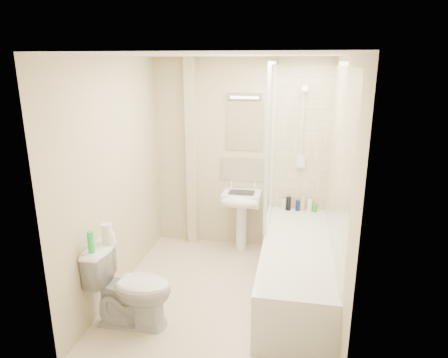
# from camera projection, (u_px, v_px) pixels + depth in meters

# --- Properties ---
(floor) EXTENTS (2.50, 2.50, 0.00)m
(floor) POSITION_uv_depth(u_px,v_px,m) (222.00, 294.00, 4.18)
(floor) COLOR beige
(floor) RESTS_ON ground
(wall_back) EXTENTS (2.20, 0.02, 2.40)m
(wall_back) POSITION_uv_depth(u_px,v_px,m) (240.00, 156.00, 5.02)
(wall_back) COLOR beige
(wall_back) RESTS_ON ground
(wall_left) EXTENTS (0.02, 2.50, 2.40)m
(wall_left) POSITION_uv_depth(u_px,v_px,m) (115.00, 179.00, 4.04)
(wall_left) COLOR beige
(wall_left) RESTS_ON ground
(wall_right) EXTENTS (0.02, 2.50, 2.40)m
(wall_right) POSITION_uv_depth(u_px,v_px,m) (340.00, 191.00, 3.65)
(wall_right) COLOR beige
(wall_right) RESTS_ON ground
(ceiling) EXTENTS (2.20, 2.50, 0.02)m
(ceiling) POSITION_uv_depth(u_px,v_px,m) (222.00, 55.00, 3.51)
(ceiling) COLOR white
(ceiling) RESTS_ON wall_back
(tile_back) EXTENTS (0.70, 0.01, 1.75)m
(tile_back) POSITION_uv_depth(u_px,v_px,m) (302.00, 140.00, 4.82)
(tile_back) COLOR beige
(tile_back) RESTS_ON wall_back
(tile_right) EXTENTS (0.01, 2.10, 1.75)m
(tile_right) POSITION_uv_depth(u_px,v_px,m) (338.00, 162.00, 3.78)
(tile_right) COLOR beige
(tile_right) RESTS_ON wall_right
(pipe_boxing) EXTENTS (0.12, 0.12, 2.40)m
(pipe_boxing) POSITION_uv_depth(u_px,v_px,m) (191.00, 155.00, 5.08)
(pipe_boxing) COLOR beige
(pipe_boxing) RESTS_ON ground
(splashback) EXTENTS (0.60, 0.02, 0.30)m
(splashback) POSITION_uv_depth(u_px,v_px,m) (244.00, 169.00, 5.05)
(splashback) COLOR beige
(splashback) RESTS_ON wall_back
(mirror) EXTENTS (0.46, 0.01, 0.60)m
(mirror) POSITION_uv_depth(u_px,v_px,m) (245.00, 126.00, 4.90)
(mirror) COLOR white
(mirror) RESTS_ON wall_back
(strip_light) EXTENTS (0.42, 0.07, 0.07)m
(strip_light) POSITION_uv_depth(u_px,v_px,m) (245.00, 96.00, 4.77)
(strip_light) COLOR silver
(strip_light) RESTS_ON wall_back
(bathtub) EXTENTS (0.70, 2.10, 0.55)m
(bathtub) POSITION_uv_depth(u_px,v_px,m) (296.00, 266.00, 4.16)
(bathtub) COLOR white
(bathtub) RESTS_ON ground
(shower_screen) EXTENTS (0.04, 0.92, 1.80)m
(shower_screen) POSITION_uv_depth(u_px,v_px,m) (270.00, 145.00, 4.46)
(shower_screen) COLOR white
(shower_screen) RESTS_ON bathtub
(shower_fixture) EXTENTS (0.10, 0.16, 0.99)m
(shower_fixture) POSITION_uv_depth(u_px,v_px,m) (302.00, 131.00, 4.74)
(shower_fixture) COLOR white
(shower_fixture) RESTS_ON wall_back
(pedestal_sink) EXTENTS (0.46, 0.45, 0.89)m
(pedestal_sink) POSITION_uv_depth(u_px,v_px,m) (241.00, 205.00, 4.95)
(pedestal_sink) COLOR white
(pedestal_sink) RESTS_ON ground
(bottle_white_a) EXTENTS (0.06, 0.06, 0.13)m
(bottle_white_a) POSITION_uv_depth(u_px,v_px,m) (284.00, 205.00, 5.01)
(bottle_white_a) COLOR silver
(bottle_white_a) RESTS_ON bathtub
(bottle_black_b) EXTENTS (0.06, 0.06, 0.17)m
(bottle_black_b) POSITION_uv_depth(u_px,v_px,m) (289.00, 203.00, 4.99)
(bottle_black_b) COLOR black
(bottle_black_b) RESTS_ON bathtub
(bottle_blue) EXTENTS (0.05, 0.05, 0.13)m
(bottle_blue) POSITION_uv_depth(u_px,v_px,m) (298.00, 206.00, 4.98)
(bottle_blue) COLOR navy
(bottle_blue) RESTS_ON bathtub
(bottle_cream) EXTENTS (0.05, 0.05, 0.19)m
(bottle_cream) POSITION_uv_depth(u_px,v_px,m) (303.00, 204.00, 4.96)
(bottle_cream) COLOR beige
(bottle_cream) RESTS_ON bathtub
(bottle_white_b) EXTENTS (0.06, 0.06, 0.15)m
(bottle_white_b) POSITION_uv_depth(u_px,v_px,m) (310.00, 205.00, 4.95)
(bottle_white_b) COLOR white
(bottle_white_b) RESTS_ON bathtub
(bottle_green) EXTENTS (0.06, 0.06, 0.09)m
(bottle_green) POSITION_uv_depth(u_px,v_px,m) (315.00, 208.00, 4.94)
(bottle_green) COLOR green
(bottle_green) RESTS_ON bathtub
(toilet) EXTENTS (0.45, 0.76, 0.76)m
(toilet) POSITION_uv_depth(u_px,v_px,m) (131.00, 287.00, 3.62)
(toilet) COLOR white
(toilet) RESTS_ON ground
(toilet_roll_lower) EXTENTS (0.11, 0.11, 0.09)m
(toilet_roll_lower) POSITION_uv_depth(u_px,v_px,m) (109.00, 238.00, 3.62)
(toilet_roll_lower) COLOR white
(toilet_roll_lower) RESTS_ON toilet
(toilet_roll_upper) EXTENTS (0.10, 0.10, 0.10)m
(toilet_roll_upper) POSITION_uv_depth(u_px,v_px,m) (107.00, 229.00, 3.57)
(toilet_roll_upper) COLOR white
(toilet_roll_upper) RESTS_ON toilet_roll_lower
(green_bottle) EXTENTS (0.05, 0.05, 0.20)m
(green_bottle) POSITION_uv_depth(u_px,v_px,m) (91.00, 242.00, 3.42)
(green_bottle) COLOR #2ACA53
(green_bottle) RESTS_ON toilet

